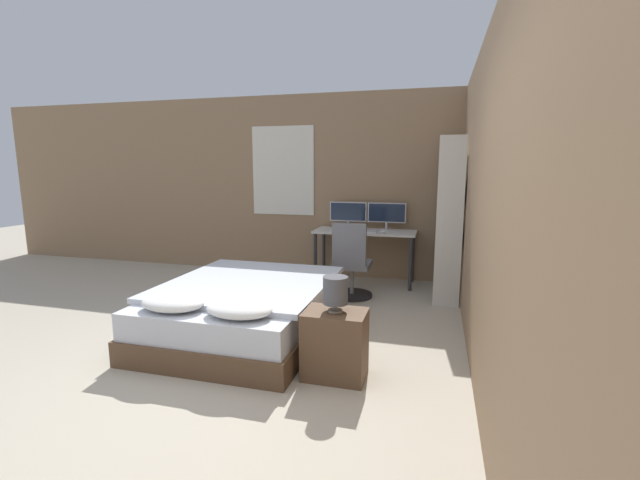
# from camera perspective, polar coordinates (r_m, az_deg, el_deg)

# --- Properties ---
(ground_plane) EXTENTS (20.00, 20.00, 0.00)m
(ground_plane) POSITION_cam_1_polar(r_m,az_deg,el_deg) (3.33, -14.58, -20.08)
(ground_plane) COLOR #B2A893
(wall_back) EXTENTS (12.00, 0.08, 2.70)m
(wall_back) POSITION_cam_1_polar(r_m,az_deg,el_deg) (6.44, 1.81, 7.16)
(wall_back) COLOR #8E7051
(wall_back) RESTS_ON ground_plane
(wall_side_right) EXTENTS (0.06, 12.00, 2.70)m
(wall_side_right) POSITION_cam_1_polar(r_m,az_deg,el_deg) (4.01, 20.36, 4.97)
(wall_side_right) COLOR #8E7051
(wall_side_right) RESTS_ON ground_plane
(bed) EXTENTS (1.56, 1.99, 0.59)m
(bed) POSITION_cam_1_polar(r_m,az_deg,el_deg) (4.34, -9.98, -9.01)
(bed) COLOR brown
(bed) RESTS_ON ground_plane
(nightstand) EXTENTS (0.48, 0.35, 0.54)m
(nightstand) POSITION_cam_1_polar(r_m,az_deg,el_deg) (3.45, 2.02, -13.72)
(nightstand) COLOR brown
(nightstand) RESTS_ON ground_plane
(bedside_lamp) EXTENTS (0.19, 0.19, 0.28)m
(bedside_lamp) POSITION_cam_1_polar(r_m,az_deg,el_deg) (3.30, 2.06, -6.76)
(bedside_lamp) COLOR gray
(bedside_lamp) RESTS_ON nightstand
(desk) EXTENTS (1.42, 0.57, 0.76)m
(desk) POSITION_cam_1_polar(r_m,az_deg,el_deg) (6.06, 5.98, 0.30)
(desk) COLOR beige
(desk) RESTS_ON ground_plane
(monitor_left) EXTENTS (0.54, 0.16, 0.38)m
(monitor_left) POSITION_cam_1_polar(r_m,az_deg,el_deg) (6.24, 3.77, 3.63)
(monitor_left) COLOR #B7B7BC
(monitor_left) RESTS_ON desk
(monitor_right) EXTENTS (0.54, 0.16, 0.38)m
(monitor_right) POSITION_cam_1_polar(r_m,az_deg,el_deg) (6.16, 8.89, 3.45)
(monitor_right) COLOR #B7B7BC
(monitor_right) RESTS_ON desk
(keyboard) EXTENTS (0.37, 0.13, 0.02)m
(keyboard) POSITION_cam_1_polar(r_m,az_deg,el_deg) (5.87, 5.72, 1.10)
(keyboard) COLOR #B7B7BC
(keyboard) RESTS_ON desk
(computer_mouse) EXTENTS (0.07, 0.05, 0.04)m
(computer_mouse) POSITION_cam_1_polar(r_m,az_deg,el_deg) (5.83, 8.38, 1.07)
(computer_mouse) COLOR #B7B7BC
(computer_mouse) RESTS_ON desk
(office_chair) EXTENTS (0.52, 0.52, 0.97)m
(office_chair) POSITION_cam_1_polar(r_m,az_deg,el_deg) (5.40, 4.18, -3.77)
(office_chair) COLOR black
(office_chair) RESTS_ON ground_plane
(bookshelf) EXTENTS (0.30, 0.94, 1.99)m
(bookshelf) POSITION_cam_1_polar(r_m,az_deg,el_deg) (5.49, 16.85, 3.69)
(bookshelf) COLOR beige
(bookshelf) RESTS_ON ground_plane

